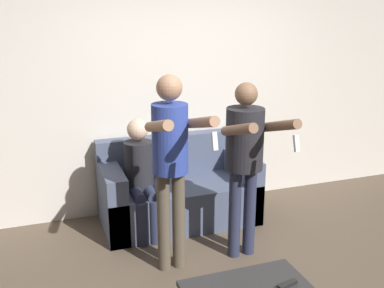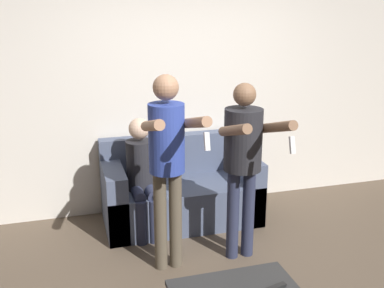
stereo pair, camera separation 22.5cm
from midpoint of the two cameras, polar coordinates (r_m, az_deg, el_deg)
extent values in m
cube|color=silver|center=(4.92, -2.95, 7.12)|extent=(6.40, 0.06, 2.70)
cube|color=#4C5670|center=(4.78, -3.02, -7.38)|extent=(1.60, 0.78, 0.44)
cube|color=#4C5670|center=(4.90, -4.12, -1.31)|extent=(1.60, 0.16, 0.44)
cube|color=#4C5670|center=(4.60, -11.49, -7.06)|extent=(0.20, 0.78, 0.68)
cube|color=#4C5670|center=(4.96, 4.77, -5.01)|extent=(0.20, 0.78, 0.68)
cylinder|color=brown|center=(3.87, -5.30, -9.85)|extent=(0.11, 0.11, 0.89)
cylinder|color=brown|center=(3.90, -3.39, -9.59)|extent=(0.11, 0.11, 0.89)
cylinder|color=#2D429E|center=(3.62, -4.59, 0.67)|extent=(0.29, 0.29, 0.57)
sphere|color=#A87A5B|center=(3.52, -4.75, 7.14)|extent=(0.21, 0.21, 0.21)
cylinder|color=#A87A5B|center=(3.28, -6.28, 2.25)|extent=(0.08, 0.56, 0.22)
cylinder|color=#A87A5B|center=(3.37, -0.73, 2.73)|extent=(0.08, 0.56, 0.22)
cube|color=white|center=(3.14, 0.84, 0.36)|extent=(0.04, 0.06, 0.13)
cylinder|color=#282D47|center=(4.06, 3.84, -8.81)|extent=(0.11, 0.11, 0.84)
cylinder|color=#282D47|center=(4.12, 5.75, -8.49)|extent=(0.11, 0.11, 0.84)
cylinder|color=#232328|center=(3.85, 5.05, 0.64)|extent=(0.33, 0.33, 0.54)
sphere|color=brown|center=(3.76, 5.20, 6.34)|extent=(0.19, 0.19, 0.19)
cylinder|color=brown|center=(3.51, 4.08, 1.81)|extent=(0.08, 0.53, 0.23)
cylinder|color=brown|center=(3.67, 9.38, 2.28)|extent=(0.08, 0.53, 0.23)
cube|color=white|center=(3.47, 11.32, 0.06)|extent=(0.04, 0.06, 0.13)
cylinder|color=#282D47|center=(4.35, -7.91, -10.07)|extent=(0.11, 0.11, 0.44)
cylinder|color=#282D47|center=(4.37, -6.28, -9.86)|extent=(0.11, 0.11, 0.44)
cylinder|color=#282D47|center=(4.39, -8.47, -6.30)|extent=(0.11, 0.32, 0.11)
cylinder|color=#282D47|center=(4.41, -6.86, -6.11)|extent=(0.11, 0.32, 0.11)
cylinder|color=#232328|center=(4.47, -8.20, -2.81)|extent=(0.28, 0.28, 0.50)
sphere|color=beige|center=(4.36, -8.40, 1.83)|extent=(0.21, 0.21, 0.21)
cube|color=black|center=(3.12, 9.93, -17.19)|extent=(0.15, 0.07, 0.02)
camera|label=1|loc=(0.11, -91.56, -0.47)|focal=42.00mm
camera|label=2|loc=(0.11, 88.44, 0.47)|focal=42.00mm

